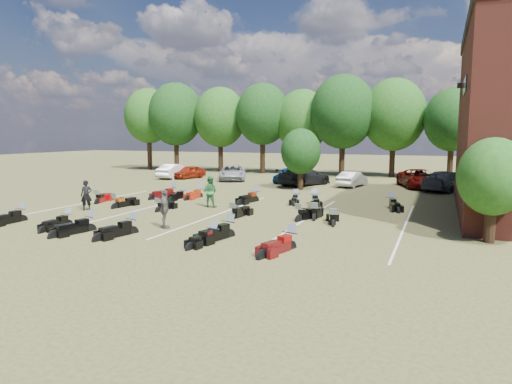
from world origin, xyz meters
The scene contains 37 objects.
ground centered at (0.00, 0.00, 0.00)m, with size 160.00×160.00×0.00m, color brown.
car_0 centered at (-15.15, 20.20, 0.65)m, with size 1.52×3.79×1.29m, color maroon.
car_1 centered at (-16.55, 19.73, 0.73)m, with size 1.55×4.45×1.47m, color silver.
car_2 centered at (-10.31, 20.32, 0.74)m, with size 2.45×5.31×1.48m, color #92949A.
car_3 centered at (-2.57, 18.60, 0.78)m, with size 2.19×5.40×1.57m, color black.
car_4 centered at (-4.48, 20.13, 0.72)m, with size 1.70×4.24×1.44m, color navy.
car_5 centered at (1.53, 19.10, 0.65)m, with size 1.37×3.94×1.30m, color #9E9F9B.
car_6 centered at (6.83, 20.45, 0.77)m, with size 2.55×5.52×1.53m, color #520804.
car_7 centered at (8.98, 18.89, 0.79)m, with size 2.22×5.46×1.59m, color #37373C.
person_black centered at (-10.78, 1.00, 0.89)m, with size 0.65×0.43×1.78m, color black.
person_green centered at (-4.60, 4.81, 0.96)m, with size 0.93×0.73×1.92m, color #286A34.
person_grey centered at (-3.61, -1.67, 0.94)m, with size 1.11×0.46×1.89m, color #555048.
motorcycle_0 centered at (-11.51, -2.93, 0.00)m, with size 0.75×2.35×1.31m, color black, non-canonical shape.
motorcycle_1 centered at (-8.36, -2.99, 0.00)m, with size 0.70×2.21×1.23m, color black, non-canonical shape.
motorcycle_2 centered at (-6.54, -3.50, 0.00)m, with size 0.77×2.42×1.35m, color black, non-canonical shape.
motorcycle_3 centered at (-4.36, -3.23, 0.00)m, with size 0.77×2.41×1.35m, color black, non-canonical shape.
motorcycle_4 centered at (0.03, -2.22, 0.00)m, with size 0.80×2.52×1.41m, color black, non-canonical shape.
motorcycle_5 centered at (-0.22, -3.23, 0.00)m, with size 0.67×2.09×1.17m, color black, non-canonical shape.
motorcycle_6 centered at (3.17, -3.20, 0.00)m, with size 0.77×2.40×1.34m, color #4B0A0C, non-canonical shape.
motorcycle_7 centered at (-12.01, 3.28, 0.00)m, with size 0.75×2.34×1.30m, color maroon, non-canonical shape.
motorcycle_8 centered at (-9.68, 2.21, 0.00)m, with size 0.75×2.36×1.32m, color black, non-canonical shape.
motorcycle_9 centered at (-6.58, 2.19, 0.00)m, with size 0.66×2.06×1.15m, color black, non-canonical shape.
motorcycle_10 centered at (-1.58, 1.75, 0.00)m, with size 0.73×2.28×1.27m, color black, non-canonical shape.
motorcycle_11 centered at (1.83, 2.51, 0.00)m, with size 0.75×2.36×1.31m, color black, non-canonical shape.
motorcycle_12 centered at (3.72, 1.93, 0.00)m, with size 0.71×2.23×1.24m, color black, non-canonical shape.
motorcycle_13 centered at (2.46, 3.10, 0.00)m, with size 0.76×2.40×1.34m, color black, non-canonical shape.
motorcycle_14 centered at (-9.16, 7.83, 0.00)m, with size 0.80×2.50×1.39m, color #43090B, non-canonical shape.
motorcycle_15 centered at (-7.34, 8.43, 0.00)m, with size 0.71×2.23×1.24m, color #991D0B, non-canonical shape.
motorcycle_16 centered at (-8.20, 7.51, 0.00)m, with size 0.67×2.10×1.17m, color black, non-canonical shape.
motorcycle_17 centered at (-2.92, 8.07, 0.00)m, with size 0.80×2.50×1.40m, color black, non-canonical shape.
motorcycle_18 centered at (-0.29, 8.75, 0.00)m, with size 0.68×2.14×1.19m, color black, non-canonical shape.
motorcycle_19 centered at (1.06, 8.39, 0.00)m, with size 0.78×2.45×1.37m, color black, non-canonical shape.
motorcycle_20 centered at (5.80, 8.69, 0.00)m, with size 0.74×2.34×1.30m, color black, non-canonical shape.
tree_line centered at (-1.00, 29.00, 6.31)m, with size 56.00×6.00×9.79m.
young_tree_near_building centered at (10.50, 1.00, 2.75)m, with size 2.80×2.80×4.16m.
young_tree_midfield centered at (-2.00, 15.50, 3.09)m, with size 3.20×3.20×4.70m.
parking_lines centered at (-3.00, 3.00, 0.01)m, with size 20.10×14.00×0.01m.
Camera 1 is at (8.50, -19.87, 4.50)m, focal length 32.00 mm.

